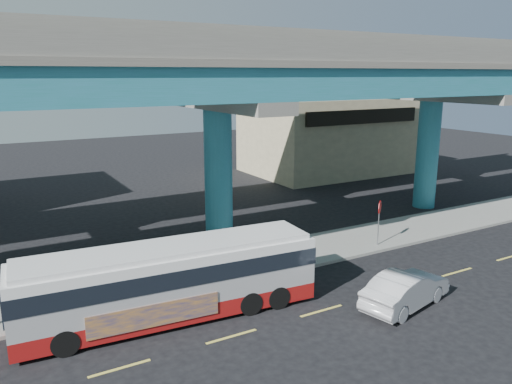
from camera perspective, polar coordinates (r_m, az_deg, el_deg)
ground at (r=20.70m, az=6.97°, el=-13.01°), size 120.00×120.00×0.00m
sidewalk at (r=24.89m, az=-0.66°, el=-8.05°), size 70.00×4.00×0.15m
lane_markings at (r=20.48m, az=7.49°, el=-13.31°), size 58.00×0.12×0.01m
viaduct at (r=26.38m, az=-4.63°, el=13.28°), size 52.00×12.40×11.70m
building_beige at (r=48.08m, az=8.02°, el=6.48°), size 14.00×10.23×7.00m
transit_bus at (r=19.43m, az=-9.70°, el=-9.74°), size 11.53×3.28×2.92m
sedan at (r=21.25m, az=16.74°, el=-10.61°), size 3.50×5.11×1.46m
stop_sign at (r=27.38m, az=13.93°, el=-2.35°), size 0.62×0.46×2.48m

